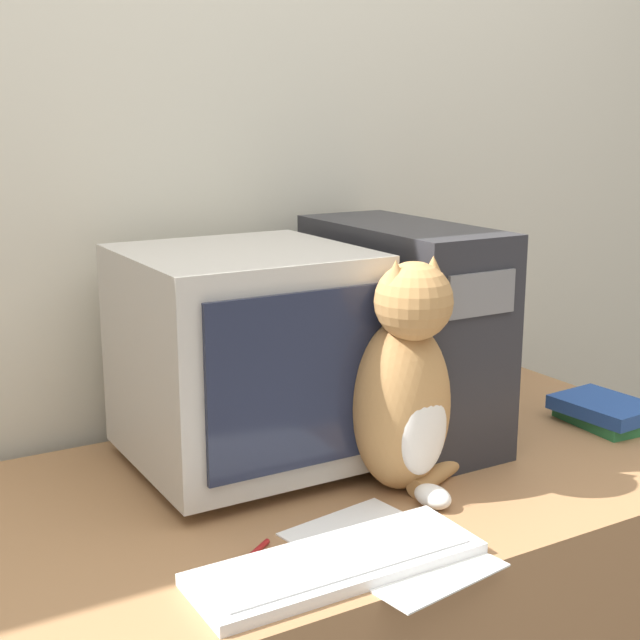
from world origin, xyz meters
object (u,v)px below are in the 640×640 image
cat (406,388)px  pen (242,564)px  crt_monitor (244,357)px  book_stack (604,412)px  computer_tower (401,331)px  keyboard (337,563)px

cat → pen: 0.42m
pen → crt_monitor: bearing=63.2°
cat → book_stack: size_ratio=2.03×
crt_monitor → computer_tower: (0.35, -0.00, 0.01)m
book_stack → crt_monitor: bearing=166.3°
computer_tower → keyboard: computer_tower is taller
book_stack → pen: book_stack is taller
crt_monitor → keyboard: 0.47m
computer_tower → cat: size_ratio=1.16×
computer_tower → book_stack: computer_tower is taller
computer_tower → pen: (-0.52, -0.34, -0.21)m
computer_tower → book_stack: bearing=-24.0°
pen → cat: bearing=16.0°
keyboard → pen: bearing=146.4°
crt_monitor → book_stack: size_ratio=2.00×
keyboard → cat: bearing=36.1°
computer_tower → keyboard: (-0.41, -0.42, -0.21)m
cat → pen: size_ratio=3.12×
keyboard → book_stack: book_stack is taller
crt_monitor → book_stack: bearing=-13.7°
pen → keyboard: bearing=-33.6°
keyboard → computer_tower: bearing=45.8°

